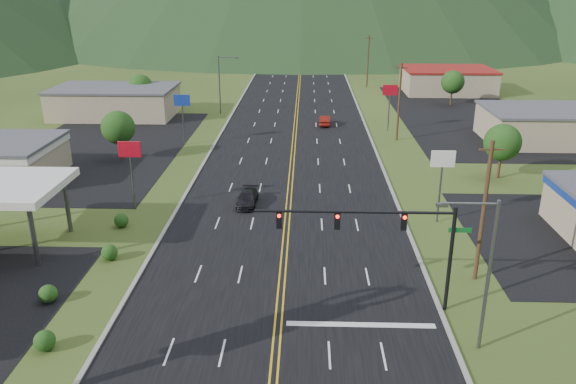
{
  "coord_description": "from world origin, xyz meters",
  "views": [
    {
      "loc": [
        1.56,
        -17.1,
        19.44
      ],
      "look_at": [
        0.23,
        22.89,
        4.5
      ],
      "focal_mm": 35.0,
      "sensor_mm": 36.0,
      "label": 1
    }
  ],
  "objects_px": {
    "traffic_signal": "(386,232)",
    "car_dark_mid": "(247,199)",
    "streetlight_east": "(484,266)",
    "streetlight_west": "(221,81)",
    "car_red_far": "(325,121)"
  },
  "relations": [
    {
      "from": "traffic_signal",
      "to": "car_dark_mid",
      "type": "xyz_separation_m",
      "value": [
        -10.31,
        17.33,
        -4.71
      ]
    },
    {
      "from": "car_dark_mid",
      "to": "car_red_far",
      "type": "bearing_deg",
      "value": 78.05
    },
    {
      "from": "streetlight_east",
      "to": "streetlight_west",
      "type": "relative_size",
      "value": 1.0
    },
    {
      "from": "streetlight_east",
      "to": "car_red_far",
      "type": "bearing_deg",
      "value": 97.44
    },
    {
      "from": "streetlight_west",
      "to": "streetlight_east",
      "type": "bearing_deg",
      "value": -69.14
    },
    {
      "from": "streetlight_east",
      "to": "streetlight_west",
      "type": "xyz_separation_m",
      "value": [
        -22.86,
        60.0,
        0.0
      ]
    },
    {
      "from": "traffic_signal",
      "to": "streetlight_east",
      "type": "bearing_deg",
      "value": -40.39
    },
    {
      "from": "traffic_signal",
      "to": "car_dark_mid",
      "type": "bearing_deg",
      "value": 120.75
    },
    {
      "from": "traffic_signal",
      "to": "car_dark_mid",
      "type": "distance_m",
      "value": 20.71
    },
    {
      "from": "streetlight_west",
      "to": "car_dark_mid",
      "type": "bearing_deg",
      "value": -78.52
    },
    {
      "from": "streetlight_east",
      "to": "car_red_far",
      "type": "distance_m",
      "value": 53.57
    },
    {
      "from": "car_red_far",
      "to": "streetlight_east",
      "type": "bearing_deg",
      "value": 99.44
    },
    {
      "from": "traffic_signal",
      "to": "streetlight_east",
      "type": "distance_m",
      "value": 6.17
    },
    {
      "from": "car_dark_mid",
      "to": "car_red_far",
      "type": "distance_m",
      "value": 32.63
    },
    {
      "from": "car_dark_mid",
      "to": "streetlight_east",
      "type": "bearing_deg",
      "value": -52.46
    }
  ]
}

